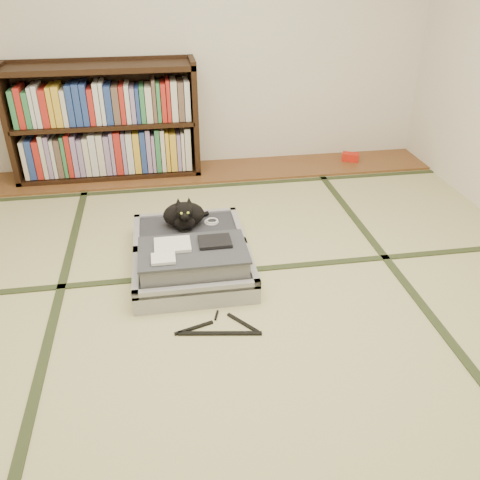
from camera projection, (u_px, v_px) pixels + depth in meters
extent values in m
plane|color=#BFBB7F|center=(241.00, 312.00, 2.76)|extent=(4.50, 4.50, 0.00)
cube|color=brown|center=(204.00, 172.00, 4.47)|extent=(4.00, 0.50, 0.02)
cube|color=red|center=(350.00, 157.00, 4.66)|extent=(0.17, 0.14, 0.07)
plane|color=silver|center=(196.00, 22.00, 4.09)|extent=(4.00, 0.00, 4.00)
cube|color=#2D381E|center=(51.00, 331.00, 2.62)|extent=(0.05, 4.50, 0.01)
cube|color=#2D381E|center=(414.00, 294.00, 2.90)|extent=(0.05, 4.50, 0.01)
cube|color=#2D381E|center=(231.00, 271.00, 3.10)|extent=(4.00, 0.05, 0.01)
cube|color=#2D381E|center=(208.00, 186.00, 4.21)|extent=(4.00, 0.05, 0.01)
cube|color=black|center=(12.00, 127.00, 4.08)|extent=(0.04, 0.35, 0.98)
cube|color=black|center=(195.00, 118.00, 4.29)|extent=(0.04, 0.35, 0.98)
cube|color=black|center=(112.00, 172.00, 4.40)|extent=(1.52, 0.35, 0.04)
cube|color=black|center=(98.00, 67.00, 3.97)|extent=(1.52, 0.35, 0.04)
cube|color=black|center=(105.00, 123.00, 4.19)|extent=(1.45, 0.35, 0.03)
cube|color=black|center=(107.00, 117.00, 4.32)|extent=(1.52, 0.02, 0.98)
cube|color=gray|center=(109.00, 149.00, 4.28)|extent=(1.37, 0.24, 0.41)
cube|color=gray|center=(102.00, 101.00, 4.07)|extent=(1.37, 0.24, 0.37)
cube|color=#9D9DA2|center=(194.00, 278.00, 2.94)|extent=(0.70, 0.46, 0.12)
cube|color=#303138|center=(194.00, 273.00, 2.93)|extent=(0.62, 0.39, 0.09)
cube|color=#9D9DA2|center=(197.00, 290.00, 2.73)|extent=(0.70, 0.04, 0.05)
cube|color=#9D9DA2|center=(191.00, 249.00, 3.09)|extent=(0.70, 0.04, 0.05)
cube|color=#9D9DA2|center=(136.00, 273.00, 2.87)|extent=(0.04, 0.46, 0.05)
cube|color=#9D9DA2|center=(250.00, 263.00, 2.96)|extent=(0.04, 0.46, 0.05)
cube|color=#9D9DA2|center=(188.00, 238.00, 3.34)|extent=(0.70, 0.46, 0.12)
cube|color=#303138|center=(188.00, 234.00, 3.33)|extent=(0.62, 0.39, 0.09)
cube|color=#9D9DA2|center=(191.00, 246.00, 3.13)|extent=(0.70, 0.04, 0.05)
cube|color=#9D9DA2|center=(186.00, 215.00, 3.49)|extent=(0.70, 0.04, 0.05)
cube|color=#9D9DA2|center=(137.00, 234.00, 3.26)|extent=(0.04, 0.46, 0.05)
cube|color=#9D9DA2|center=(238.00, 226.00, 3.36)|extent=(0.04, 0.46, 0.05)
cylinder|color=black|center=(191.00, 247.00, 3.11)|extent=(0.63, 0.02, 0.02)
cube|color=gray|center=(194.00, 261.00, 2.89)|extent=(0.59, 0.36, 0.12)
cube|color=#35373D|center=(193.00, 250.00, 2.85)|extent=(0.61, 0.38, 0.01)
cube|color=silver|center=(172.00, 245.00, 2.87)|extent=(0.20, 0.17, 0.02)
cube|color=black|center=(215.00, 241.00, 2.90)|extent=(0.19, 0.15, 0.02)
cube|color=silver|center=(163.00, 259.00, 2.74)|extent=(0.13, 0.11, 0.02)
cube|color=white|center=(160.00, 303.00, 2.72)|extent=(0.06, 0.01, 0.04)
cube|color=white|center=(181.00, 303.00, 2.74)|extent=(0.05, 0.01, 0.03)
cube|color=orange|center=(240.00, 295.00, 2.78)|extent=(0.05, 0.01, 0.03)
cube|color=#197F33|center=(228.00, 294.00, 2.77)|extent=(0.04, 0.01, 0.03)
ellipsoid|color=black|center=(184.00, 215.00, 3.30)|extent=(0.27, 0.18, 0.17)
ellipsoid|color=black|center=(185.00, 223.00, 3.24)|extent=(0.13, 0.10, 0.10)
ellipsoid|color=black|center=(184.00, 210.00, 3.16)|extent=(0.12, 0.11, 0.11)
sphere|color=black|center=(185.00, 216.00, 3.13)|extent=(0.05, 0.05, 0.05)
cone|color=black|center=(178.00, 201.00, 3.15)|extent=(0.04, 0.05, 0.05)
cone|color=black|center=(189.00, 201.00, 3.16)|extent=(0.04, 0.05, 0.05)
sphere|color=#A5BF33|center=(181.00, 213.00, 3.12)|extent=(0.02, 0.02, 0.02)
sphere|color=#A5BF33|center=(188.00, 213.00, 3.12)|extent=(0.02, 0.02, 0.02)
cylinder|color=black|center=(197.00, 216.00, 3.41)|extent=(0.16, 0.10, 0.03)
torus|color=white|center=(211.00, 222.00, 3.37)|extent=(0.10, 0.10, 0.01)
torus|color=white|center=(212.00, 221.00, 3.37)|extent=(0.08, 0.08, 0.01)
cube|color=black|center=(220.00, 333.00, 2.60)|extent=(0.43, 0.09, 0.01)
cube|color=black|center=(194.00, 328.00, 2.63)|extent=(0.21, 0.08, 0.01)
cube|color=black|center=(243.00, 323.00, 2.67)|extent=(0.14, 0.18, 0.01)
cylinder|color=black|center=(216.00, 315.00, 2.73)|extent=(0.03, 0.08, 0.01)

